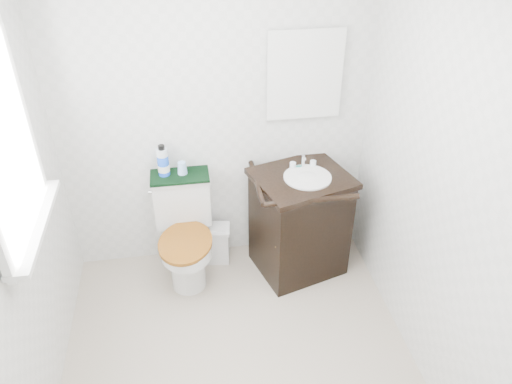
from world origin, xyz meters
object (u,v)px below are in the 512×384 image
object	(u,v)px
toilet	(185,236)
mouthwash_bottle	(163,161)
trash_bin	(216,243)
cup	(182,168)
vanity	(300,221)

from	to	relation	value
toilet	mouthwash_bottle	bearing A→B (deg)	126.11
toilet	trash_bin	size ratio (longest dim) A/B	2.50
toilet	cup	world-z (taller)	cup
vanity	cup	size ratio (longest dim) A/B	10.36
trash_bin	cup	world-z (taller)	cup
cup	trash_bin	bearing A→B (deg)	-9.83
trash_bin	cup	xyz separation A→B (m)	(-0.21, 0.04, 0.68)
vanity	cup	distance (m)	0.95
trash_bin	mouthwash_bottle	size ratio (longest dim) A/B	1.35
toilet	trash_bin	xyz separation A→B (m)	(0.23, 0.10, -0.19)
mouthwash_bottle	trash_bin	bearing A→B (deg)	-6.87
toilet	mouthwash_bottle	distance (m)	0.59
toilet	cup	bearing A→B (deg)	80.80
trash_bin	cup	distance (m)	0.72
toilet	trash_bin	distance (m)	0.31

